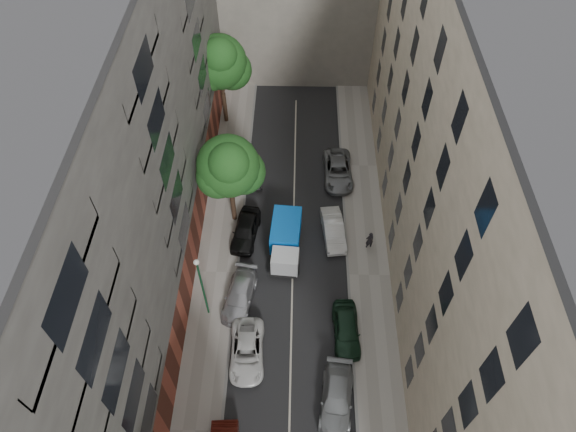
{
  "coord_description": "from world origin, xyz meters",
  "views": [
    {
      "loc": [
        0.13,
        -20.01,
        31.4
      ],
      "look_at": [
        -0.34,
        0.56,
        6.0
      ],
      "focal_mm": 32.0,
      "sensor_mm": 36.0,
      "label": 1
    }
  ],
  "objects_px": {
    "car_left_2": "(247,351)",
    "car_left_3": "(240,295)",
    "tree_far": "(221,64)",
    "car_right_3": "(333,230)",
    "car_right_4": "(338,171)",
    "lamp_post": "(201,282)",
    "tarp_truck": "(286,240)",
    "car_left_5": "(251,171)",
    "car_left_4": "(246,230)",
    "car_right_1": "(337,398)",
    "tree_mid": "(230,169)",
    "pedestrian": "(370,240)",
    "car_right_2": "(346,329)"
  },
  "relations": [
    {
      "from": "car_left_2",
      "to": "car_left_3",
      "type": "bearing_deg",
      "value": 98.96
    },
    {
      "from": "tree_far",
      "to": "car_left_3",
      "type": "bearing_deg",
      "value": -81.76
    },
    {
      "from": "car_right_3",
      "to": "car_right_4",
      "type": "bearing_deg",
      "value": 77.7
    },
    {
      "from": "car_left_2",
      "to": "lamp_post",
      "type": "distance_m",
      "value": 5.33
    },
    {
      "from": "car_left_2",
      "to": "tarp_truck",
      "type": "bearing_deg",
      "value": 72.51
    },
    {
      "from": "car_left_3",
      "to": "tree_far",
      "type": "height_order",
      "value": "tree_far"
    },
    {
      "from": "tree_far",
      "to": "car_left_5",
      "type": "bearing_deg",
      "value": -68.6
    },
    {
      "from": "car_left_4",
      "to": "car_right_1",
      "type": "bearing_deg",
      "value": -55.16
    },
    {
      "from": "tree_mid",
      "to": "pedestrian",
      "type": "relative_size",
      "value": 4.97
    },
    {
      "from": "car_left_2",
      "to": "car_left_4",
      "type": "xyz_separation_m",
      "value": [
        -0.8,
        9.63,
        0.1
      ]
    },
    {
      "from": "car_left_3",
      "to": "pedestrian",
      "type": "xyz_separation_m",
      "value": [
        9.23,
        4.68,
        0.32
      ]
    },
    {
      "from": "car_left_4",
      "to": "car_left_2",
      "type": "bearing_deg",
      "value": -77.49
    },
    {
      "from": "lamp_post",
      "to": "car_left_2",
      "type": "bearing_deg",
      "value": -46.18
    },
    {
      "from": "car_left_5",
      "to": "car_right_4",
      "type": "distance_m",
      "value": 7.2
    },
    {
      "from": "car_right_1",
      "to": "car_right_2",
      "type": "distance_m",
      "value": 4.59
    },
    {
      "from": "tarp_truck",
      "to": "car_left_3",
      "type": "height_order",
      "value": "tarp_truck"
    },
    {
      "from": "pedestrian",
      "to": "car_right_1",
      "type": "bearing_deg",
      "value": 60.72
    },
    {
      "from": "car_left_3",
      "to": "car_left_5",
      "type": "xyz_separation_m",
      "value": [
        0.0,
        11.79,
        0.01
      ]
    },
    {
      "from": "car_left_3",
      "to": "pedestrian",
      "type": "distance_m",
      "value": 10.36
    },
    {
      "from": "car_right_3",
      "to": "tree_mid",
      "type": "xyz_separation_m",
      "value": [
        -7.52,
        1.29,
        5.08
      ]
    },
    {
      "from": "car_right_1",
      "to": "lamp_post",
      "type": "relative_size",
      "value": 0.74
    },
    {
      "from": "car_left_3",
      "to": "car_left_4",
      "type": "distance_m",
      "value": 5.6
    },
    {
      "from": "car_left_4",
      "to": "tree_mid",
      "type": "distance_m",
      "value": 5.32
    },
    {
      "from": "car_left_3",
      "to": "tree_far",
      "type": "relative_size",
      "value": 0.51
    },
    {
      "from": "car_left_3",
      "to": "tree_mid",
      "type": "bearing_deg",
      "value": 106.73
    },
    {
      "from": "tarp_truck",
      "to": "pedestrian",
      "type": "height_order",
      "value": "tarp_truck"
    },
    {
      "from": "car_right_2",
      "to": "pedestrian",
      "type": "xyz_separation_m",
      "value": [
        2.03,
        7.08,
        0.27
      ]
    },
    {
      "from": "car_left_3",
      "to": "car_left_4",
      "type": "relative_size",
      "value": 1.05
    },
    {
      "from": "car_left_2",
      "to": "tree_far",
      "type": "bearing_deg",
      "value": 96.51
    },
    {
      "from": "car_right_4",
      "to": "car_left_3",
      "type": "bearing_deg",
      "value": -122.61
    },
    {
      "from": "car_left_4",
      "to": "car_left_5",
      "type": "xyz_separation_m",
      "value": [
        0.0,
        6.19,
        -0.07
      ]
    },
    {
      "from": "car_right_1",
      "to": "car_left_2",
      "type": "bearing_deg",
      "value": 158.92
    },
    {
      "from": "car_left_4",
      "to": "tree_mid",
      "type": "relative_size",
      "value": 0.52
    },
    {
      "from": "car_left_2",
      "to": "car_left_3",
      "type": "height_order",
      "value": "car_left_3"
    },
    {
      "from": "car_left_2",
      "to": "pedestrian",
      "type": "bearing_deg",
      "value": 43.68
    },
    {
      "from": "car_right_1",
      "to": "tree_far",
      "type": "relative_size",
      "value": 0.52
    },
    {
      "from": "car_left_4",
      "to": "car_right_4",
      "type": "bearing_deg",
      "value": 49.39
    },
    {
      "from": "lamp_post",
      "to": "car_right_3",
      "type": "bearing_deg",
      "value": 38.28
    },
    {
      "from": "car_left_5",
      "to": "lamp_post",
      "type": "bearing_deg",
      "value": -108.56
    },
    {
      "from": "car_right_1",
      "to": "tree_mid",
      "type": "bearing_deg",
      "value": 123.74
    },
    {
      "from": "car_left_2",
      "to": "car_left_3",
      "type": "relative_size",
      "value": 1.01
    },
    {
      "from": "car_right_2",
      "to": "pedestrian",
      "type": "relative_size",
      "value": 2.53
    },
    {
      "from": "tree_mid",
      "to": "lamp_post",
      "type": "distance_m",
      "value": 8.41
    },
    {
      "from": "car_right_1",
      "to": "car_right_4",
      "type": "relative_size",
      "value": 0.93
    },
    {
      "from": "tree_mid",
      "to": "tree_far",
      "type": "relative_size",
      "value": 0.93
    },
    {
      "from": "car_right_2",
      "to": "car_right_3",
      "type": "bearing_deg",
      "value": 91.97
    },
    {
      "from": "car_left_4",
      "to": "lamp_post",
      "type": "height_order",
      "value": "lamp_post"
    },
    {
      "from": "car_right_3",
      "to": "pedestrian",
      "type": "relative_size",
      "value": 2.53
    },
    {
      "from": "car_left_2",
      "to": "car_right_1",
      "type": "xyz_separation_m",
      "value": [
        5.6,
        -2.89,
        0.03
      ]
    },
    {
      "from": "car_left_3",
      "to": "car_right_1",
      "type": "distance_m",
      "value": 9.42
    }
  ]
}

